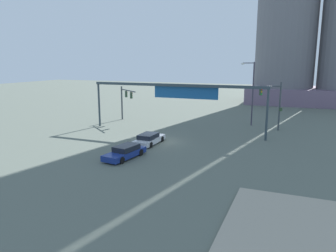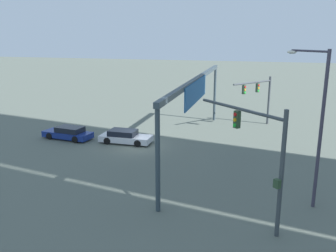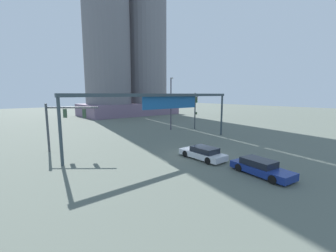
# 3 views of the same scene
# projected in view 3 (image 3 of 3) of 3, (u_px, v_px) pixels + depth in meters

# --- Properties ---
(ground_plane) EXTENTS (205.62, 205.62, 0.00)m
(ground_plane) POSITION_uv_depth(u_px,v_px,m) (196.00, 155.00, 22.66)
(ground_plane) COLOR #586156
(traffic_signal_near_corner) EXTENTS (4.48, 3.73, 5.28)m
(traffic_signal_near_corner) POSITION_uv_depth(u_px,v_px,m) (61.00, 119.00, 23.57)
(traffic_signal_near_corner) COLOR #3B4147
(traffic_signal_near_corner) RESTS_ON ground
(traffic_signal_opposite_side) EXTENTS (4.78, 4.72, 6.48)m
(traffic_signal_opposite_side) POSITION_uv_depth(u_px,v_px,m) (196.00, 106.00, 37.66)
(traffic_signal_opposite_side) COLOR #394145
(traffic_signal_opposite_side) RESTS_ON ground
(streetlamp_curved_arm) EXTENTS (1.69, 2.24, 9.07)m
(streetlamp_curved_arm) POSITION_uv_depth(u_px,v_px,m) (171.00, 100.00, 37.76)
(streetlamp_curved_arm) COLOR #3B3747
(streetlamp_curved_arm) RESTS_ON ground
(overhead_sign_gantry) EXTENTS (23.41, 0.43, 6.34)m
(overhead_sign_gantry) POSITION_uv_depth(u_px,v_px,m) (165.00, 102.00, 26.21)
(overhead_sign_gantry) COLOR #313F47
(overhead_sign_gantry) RESTS_ON ground
(highrise_twin_tower) EXTENTS (27.76, 14.64, 60.00)m
(highrise_twin_tower) POSITION_uv_depth(u_px,v_px,m) (127.00, 13.00, 63.03)
(highrise_twin_tower) COLOR slate
(highrise_twin_tower) RESTS_ON ground
(sedan_car_approaching) EXTENTS (2.02, 4.78, 1.21)m
(sedan_car_approaching) POSITION_uv_depth(u_px,v_px,m) (203.00, 153.00, 21.29)
(sedan_car_approaching) COLOR silver
(sedan_car_approaching) RESTS_ON ground
(sedan_car_waiting_far) EXTENTS (2.44, 5.01, 1.21)m
(sedan_car_waiting_far) POSITION_uv_depth(u_px,v_px,m) (261.00, 168.00, 17.08)
(sedan_car_waiting_far) COLOR navy
(sedan_car_waiting_far) RESTS_ON ground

